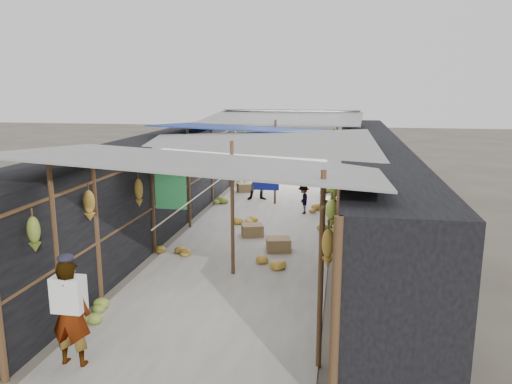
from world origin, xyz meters
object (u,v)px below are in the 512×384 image
Objects in this scene: crate_near at (252,231)px; vendor_seated at (303,200)px; black_basin at (330,201)px; vendor_elderly at (70,313)px; shopper_blue at (260,175)px.

vendor_seated is (1.04, 2.40, 0.27)m from crate_near.
crate_near reaches higher than black_basin.
crate_near is 0.35× the size of vendor_elderly.
shopper_blue reaches higher than crate_near.
vendor_elderly reaches higher than black_basin.
vendor_elderly is at bearing -119.99° from crate_near.
crate_near is 0.83× the size of black_basin.
vendor_seated reaches higher than crate_near.
crate_near is 4.20m from black_basin.
black_basin is (1.77, 3.80, -0.06)m from crate_near.
crate_near is at bearing -102.13° from vendor_elderly.
shopper_blue reaches higher than vendor_seated.
crate_near is at bearing -95.34° from shopper_blue.
crate_near is 2.63m from vendor_seated.
vendor_elderly is (-3.06, -9.82, 0.64)m from black_basin.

